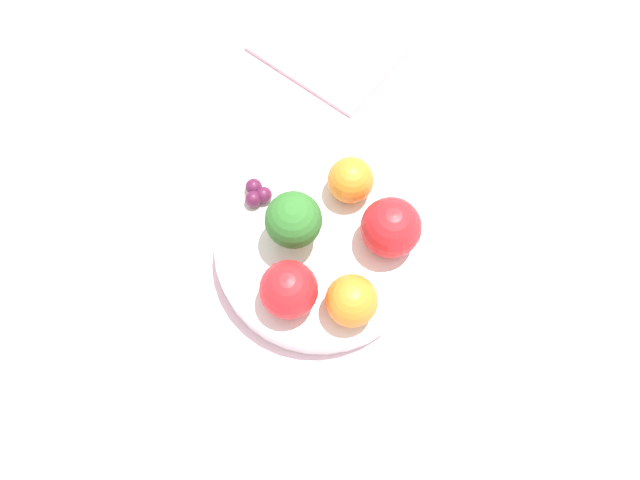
% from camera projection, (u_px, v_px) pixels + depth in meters
% --- Properties ---
extents(ground_plane, '(6.00, 6.00, 0.00)m').
position_uv_depth(ground_plane, '(320.00, 261.00, 0.66)').
color(ground_plane, gray).
extents(table_surface, '(1.20, 1.20, 0.02)m').
position_uv_depth(table_surface, '(320.00, 258.00, 0.65)').
color(table_surface, silver).
rests_on(table_surface, ground_plane).
extents(bowl, '(0.21, 0.21, 0.03)m').
position_uv_depth(bowl, '(320.00, 249.00, 0.63)').
color(bowl, white).
rests_on(bowl, table_surface).
extents(broccoli, '(0.05, 0.05, 0.07)m').
position_uv_depth(broccoli, '(294.00, 221.00, 0.58)').
color(broccoli, '#99C17A').
rests_on(broccoli, bowl).
extents(apple_red, '(0.06, 0.06, 0.06)m').
position_uv_depth(apple_red, '(391.00, 228.00, 0.59)').
color(apple_red, red).
rests_on(apple_red, bowl).
extents(apple_green, '(0.05, 0.05, 0.05)m').
position_uv_depth(apple_green, '(289.00, 290.00, 0.57)').
color(apple_green, red).
rests_on(apple_green, bowl).
extents(orange_front, '(0.05, 0.05, 0.05)m').
position_uv_depth(orange_front, '(351.00, 180.00, 0.62)').
color(orange_front, orange).
rests_on(orange_front, bowl).
extents(orange_back, '(0.05, 0.05, 0.05)m').
position_uv_depth(orange_back, '(352.00, 301.00, 0.57)').
color(orange_back, orange).
rests_on(orange_back, bowl).
extents(grape_cluster, '(0.03, 0.03, 0.02)m').
position_uv_depth(grape_cluster, '(257.00, 193.00, 0.63)').
color(grape_cluster, '#511938').
rests_on(grape_cluster, bowl).
extents(napkin, '(0.12, 0.16, 0.01)m').
position_uv_depth(napkin, '(326.00, 51.00, 0.74)').
color(napkin, beige).
rests_on(napkin, table_surface).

